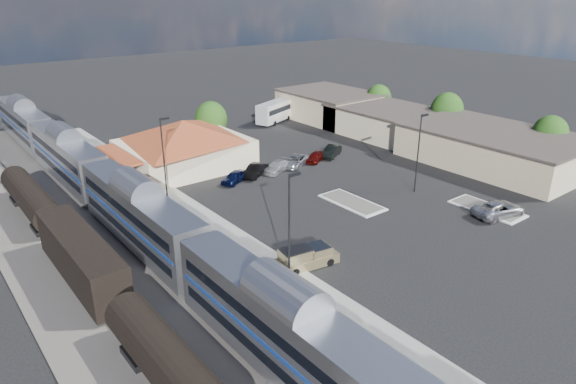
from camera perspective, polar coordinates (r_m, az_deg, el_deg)
ground at (r=52.21m, az=5.55°, el=-2.99°), size 280.00×280.00×0.00m
railbed at (r=48.81m, az=-19.77°, el=-6.06°), size 16.00×100.00×0.12m
platform at (r=50.16m, az=-9.32°, el=-4.16°), size 5.50×92.00×0.18m
passenger_train at (r=47.14m, az=-16.16°, el=-2.81°), size 3.00×104.00×5.55m
freight_cars at (r=43.71m, az=-21.95°, el=-7.02°), size 2.80×46.00×4.00m
station_depot at (r=67.26m, az=-11.51°, el=5.27°), size 18.35×12.24×6.20m
buildings_east at (r=80.26m, az=13.25°, el=7.19°), size 14.40×51.40×4.80m
traffic_island_south at (r=56.05m, az=7.12°, el=-1.14°), size 3.30×7.50×0.21m
traffic_island_north at (r=58.00m, az=21.23°, el=-1.72°), size 3.30×7.50×0.21m
lamp_plat_s at (r=39.33m, az=0.25°, el=-2.98°), size 1.08×0.25×9.00m
lamp_plat_n at (r=57.11m, az=-13.63°, el=4.44°), size 1.08×0.25×9.00m
lamp_lot at (r=58.88m, az=14.36°, el=4.89°), size 1.08×0.25×9.00m
tree_east_a at (r=75.63m, az=27.08°, el=5.74°), size 4.56×4.56×6.42m
tree_east_b at (r=83.20m, az=17.24°, el=8.68°), size 4.94×4.94×6.96m
tree_east_c at (r=91.77m, az=10.03°, el=10.20°), size 4.41×4.41×6.21m
tree_depot at (r=75.57m, az=-8.55°, el=8.00°), size 4.71×4.71×6.63m
pickup_truck at (r=43.19m, az=2.20°, el=-7.24°), size 5.48×2.69×1.81m
suv at (r=56.48m, az=22.39°, el=-1.76°), size 6.19×3.89×1.59m
coach_bus at (r=89.97m, az=-0.98°, el=9.20°), size 11.37×6.40×3.61m
person_a at (r=37.15m, az=3.32°, el=-12.41°), size 0.58×0.68×1.58m
person_b at (r=50.50m, az=-11.77°, el=-2.99°), size 0.91×1.00×1.68m
parked_car_a at (r=61.54m, az=-5.97°, el=1.66°), size 4.45×3.22×1.41m
parked_car_b at (r=63.40m, az=-3.68°, el=2.40°), size 4.81×3.61×1.52m
parked_car_c at (r=64.95m, az=-1.20°, el=2.86°), size 5.10×3.56×1.37m
parked_car_d at (r=67.04m, az=0.83°, el=3.48°), size 5.49×4.32×1.39m
parked_car_e at (r=68.79m, az=3.07°, el=3.91°), size 4.21×3.12×1.33m
parked_car_f at (r=71.03m, az=4.87°, el=4.52°), size 4.73×3.59×1.49m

